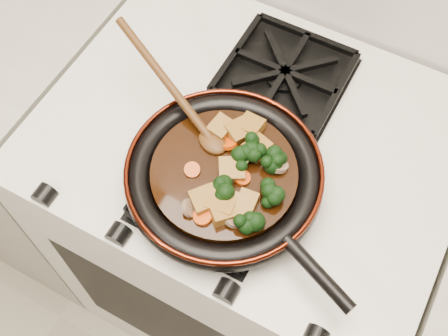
% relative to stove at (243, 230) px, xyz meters
% --- Properties ---
extents(stove, '(0.76, 0.60, 0.90)m').
position_rel_stove_xyz_m(stove, '(0.00, 0.00, 0.00)').
color(stove, beige).
rests_on(stove, ground).
extents(burner_grate_front, '(0.23, 0.23, 0.03)m').
position_rel_stove_xyz_m(burner_grate_front, '(0.00, -0.14, 0.46)').
color(burner_grate_front, black).
rests_on(burner_grate_front, stove).
extents(burner_grate_back, '(0.23, 0.23, 0.03)m').
position_rel_stove_xyz_m(burner_grate_back, '(0.00, 0.14, 0.46)').
color(burner_grate_back, black).
rests_on(burner_grate_back, stove).
extents(skillet, '(0.44, 0.33, 0.05)m').
position_rel_stove_xyz_m(skillet, '(0.01, -0.12, 0.49)').
color(skillet, black).
rests_on(skillet, burner_grate_front).
extents(braising_sauce, '(0.24, 0.24, 0.02)m').
position_rel_stove_xyz_m(braising_sauce, '(0.01, -0.12, 0.50)').
color(braising_sauce, black).
rests_on(braising_sauce, skillet).
extents(tofu_cube_0, '(0.06, 0.06, 0.03)m').
position_rel_stove_xyz_m(tofu_cube_0, '(0.01, -0.18, 0.52)').
color(tofu_cube_0, brown).
rests_on(tofu_cube_0, braising_sauce).
extents(tofu_cube_1, '(0.05, 0.05, 0.03)m').
position_rel_stove_xyz_m(tofu_cube_1, '(0.04, -0.18, 0.52)').
color(tofu_cube_1, brown).
rests_on(tofu_cube_1, braising_sauce).
extents(tofu_cube_2, '(0.04, 0.04, 0.03)m').
position_rel_stove_xyz_m(tofu_cube_2, '(0.01, -0.03, 0.52)').
color(tofu_cube_2, brown).
rests_on(tofu_cube_2, braising_sauce).
extents(tofu_cube_3, '(0.05, 0.05, 0.03)m').
position_rel_stove_xyz_m(tofu_cube_3, '(0.06, -0.17, 0.52)').
color(tofu_cube_3, brown).
rests_on(tofu_cube_3, braising_sauce).
extents(tofu_cube_4, '(0.05, 0.05, 0.02)m').
position_rel_stove_xyz_m(tofu_cube_4, '(0.04, -0.06, 0.52)').
color(tofu_cube_4, brown).
rests_on(tofu_cube_4, braising_sauce).
extents(tofu_cube_5, '(0.06, 0.06, 0.03)m').
position_rel_stove_xyz_m(tofu_cube_5, '(0.04, -0.19, 0.52)').
color(tofu_cube_5, brown).
rests_on(tofu_cube_5, braising_sauce).
extents(tofu_cube_6, '(0.04, 0.05, 0.02)m').
position_rel_stove_xyz_m(tofu_cube_6, '(-0.03, -0.05, 0.52)').
color(tofu_cube_6, brown).
rests_on(tofu_cube_6, braising_sauce).
extents(tofu_cube_7, '(0.03, 0.04, 0.02)m').
position_rel_stove_xyz_m(tofu_cube_7, '(0.07, -0.16, 0.52)').
color(tofu_cube_7, brown).
rests_on(tofu_cube_7, braising_sauce).
extents(tofu_cube_8, '(0.06, 0.06, 0.03)m').
position_rel_stove_xyz_m(tofu_cube_8, '(0.02, -0.12, 0.52)').
color(tofu_cube_8, brown).
rests_on(tofu_cube_8, braising_sauce).
extents(tofu_cube_9, '(0.05, 0.05, 0.03)m').
position_rel_stove_xyz_m(tofu_cube_9, '(-0.00, -0.05, 0.52)').
color(tofu_cube_9, brown).
rests_on(tofu_cube_9, braising_sauce).
extents(broccoli_floret_0, '(0.08, 0.07, 0.06)m').
position_rel_stove_xyz_m(broccoli_floret_0, '(0.09, -0.18, 0.52)').
color(broccoli_floret_0, black).
rests_on(broccoli_floret_0, braising_sauce).
extents(broccoli_floret_1, '(0.08, 0.08, 0.06)m').
position_rel_stove_xyz_m(broccoli_floret_1, '(0.10, -0.13, 0.52)').
color(broccoli_floret_1, black).
rests_on(broccoli_floret_1, braising_sauce).
extents(broccoli_floret_2, '(0.09, 0.09, 0.07)m').
position_rel_stove_xyz_m(broccoli_floret_2, '(0.07, -0.07, 0.52)').
color(broccoli_floret_2, black).
rests_on(broccoli_floret_2, braising_sauce).
extents(broccoli_floret_3, '(0.08, 0.08, 0.07)m').
position_rel_stove_xyz_m(broccoli_floret_3, '(0.03, -0.07, 0.52)').
color(broccoli_floret_3, black).
rests_on(broccoli_floret_3, braising_sauce).
extents(broccoli_floret_4, '(0.09, 0.09, 0.07)m').
position_rel_stove_xyz_m(broccoli_floret_4, '(0.03, -0.16, 0.52)').
color(broccoli_floret_4, black).
rests_on(broccoli_floret_4, braising_sauce).
extents(broccoli_floret_5, '(0.09, 0.08, 0.07)m').
position_rel_stove_xyz_m(broccoli_floret_5, '(0.03, -0.09, 0.52)').
color(broccoli_floret_5, black).
rests_on(broccoli_floret_5, braising_sauce).
extents(carrot_coin_0, '(0.03, 0.03, 0.02)m').
position_rel_stove_xyz_m(carrot_coin_0, '(-0.01, -0.07, 0.51)').
color(carrot_coin_0, '#CD3D05').
rests_on(carrot_coin_0, braising_sauce).
extents(carrot_coin_1, '(0.03, 0.03, 0.02)m').
position_rel_stove_xyz_m(carrot_coin_1, '(-0.04, -0.15, 0.51)').
color(carrot_coin_1, '#CD3D05').
rests_on(carrot_coin_1, braising_sauce).
extents(carrot_coin_2, '(0.03, 0.03, 0.01)m').
position_rel_stove_xyz_m(carrot_coin_2, '(0.02, -0.21, 0.51)').
color(carrot_coin_2, '#CD3D05').
rests_on(carrot_coin_2, braising_sauce).
extents(carrot_coin_3, '(0.03, 0.03, 0.01)m').
position_rel_stove_xyz_m(carrot_coin_3, '(0.04, -0.12, 0.51)').
color(carrot_coin_3, '#CD3D05').
rests_on(carrot_coin_3, braising_sauce).
extents(carrot_coin_4, '(0.03, 0.03, 0.01)m').
position_rel_stove_xyz_m(carrot_coin_4, '(0.05, -0.07, 0.51)').
color(carrot_coin_4, '#CD3D05').
rests_on(carrot_coin_4, braising_sauce).
extents(mushroom_slice_0, '(0.04, 0.04, 0.03)m').
position_rel_stove_xyz_m(mushroom_slice_0, '(0.08, -0.07, 0.52)').
color(mushroom_slice_0, '#7C6047').
rests_on(mushroom_slice_0, braising_sauce).
extents(mushroom_slice_1, '(0.05, 0.05, 0.02)m').
position_rel_stove_xyz_m(mushroom_slice_1, '(0.06, -0.19, 0.52)').
color(mushroom_slice_1, '#7C6047').
rests_on(mushroom_slice_1, braising_sauce).
extents(mushroom_slice_2, '(0.04, 0.04, 0.02)m').
position_rel_stove_xyz_m(mushroom_slice_2, '(0.08, -0.07, 0.52)').
color(mushroom_slice_2, '#7C6047').
rests_on(mushroom_slice_2, braising_sauce).
extents(mushroom_slice_3, '(0.05, 0.05, 0.03)m').
position_rel_stove_xyz_m(mushroom_slice_3, '(0.08, -0.07, 0.52)').
color(mushroom_slice_3, '#7C6047').
rests_on(mushroom_slice_3, braising_sauce).
extents(mushroom_slice_4, '(0.03, 0.04, 0.03)m').
position_rel_stove_xyz_m(mushroom_slice_4, '(-0.00, -0.21, 0.52)').
color(mushroom_slice_4, '#7C6047').
rests_on(mushroom_slice_4, braising_sauce).
extents(wooden_spoon, '(0.16, 0.09, 0.27)m').
position_rel_stove_xyz_m(wooden_spoon, '(-0.10, -0.05, 0.54)').
color(wooden_spoon, '#49290F').
rests_on(wooden_spoon, braising_sauce).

